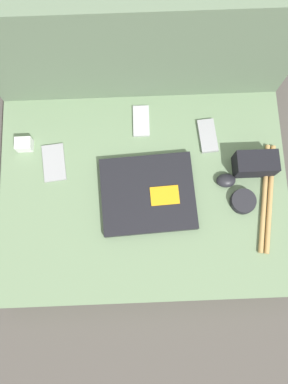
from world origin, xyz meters
TOP-DOWN VIEW (x-y plane):
  - ground_plane at (0.00, 0.00)m, footprint 8.00×8.00m
  - couch_seat at (0.00, 0.00)m, footprint 0.93×0.68m
  - couch_backrest at (0.00, 0.44)m, footprint 0.93×0.20m
  - laptop at (0.01, -0.01)m, footprint 0.31×0.27m
  - computer_mouse at (0.26, 0.03)m, footprint 0.06×0.05m
  - speaker_puck at (0.31, -0.04)m, footprint 0.08×0.08m
  - phone_silver at (0.22, 0.19)m, footprint 0.06×0.12m
  - phone_black at (-0.00, 0.25)m, footprint 0.06×0.11m
  - phone_small at (-0.29, 0.11)m, footprint 0.08×0.13m
  - camera_pouch at (0.36, 0.07)m, footprint 0.13×0.07m
  - charger_brick at (-0.39, 0.17)m, footprint 0.05×0.04m
  - drumstick_pair at (0.39, -0.03)m, footprint 0.09×0.35m

SIDE VIEW (x-z plane):
  - ground_plane at x=0.00m, z-range 0.00..0.00m
  - couch_seat at x=0.00m, z-range 0.00..0.12m
  - phone_small at x=-0.29m, z-range 0.12..0.13m
  - phone_black at x=0.00m, z-range 0.12..0.13m
  - phone_silver at x=0.22m, z-range 0.12..0.14m
  - drumstick_pair at x=0.39m, z-range 0.12..0.14m
  - speaker_puck at x=0.31m, z-range 0.12..0.15m
  - laptop at x=0.01m, z-range 0.12..0.15m
  - computer_mouse at x=0.26m, z-range 0.12..0.16m
  - charger_brick at x=-0.39m, z-range 0.12..0.17m
  - camera_pouch at x=0.36m, z-range 0.12..0.20m
  - couch_backrest at x=0.00m, z-range 0.00..0.55m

